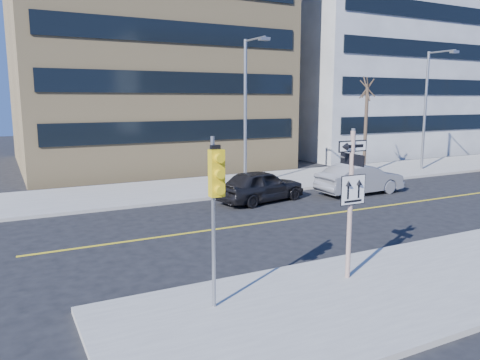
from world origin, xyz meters
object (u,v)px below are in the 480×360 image
traffic_signal (216,187)px  streetlight_a (247,103)px  streetlight_b (428,103)px  street_tree_west (367,91)px  parked_car_a (261,186)px  parked_car_b (360,179)px  sign_pole (351,195)px

traffic_signal → streetlight_a: (8.00, 13.42, 1.73)m
streetlight_b → street_tree_west: bearing=173.8°
parked_car_a → street_tree_west: 11.66m
streetlight_b → traffic_signal: bearing=-148.6°
streetlight_a → streetlight_b: (14.00, 0.00, 0.00)m
parked_car_a → parked_car_b: (5.64, -0.74, 0.01)m
sign_pole → streetlight_b: bearing=36.4°
sign_pole → streetlight_a: (4.00, 13.27, 2.32)m
traffic_signal → parked_car_a: traffic_signal is taller
traffic_signal → streetlight_a: bearing=59.2°
streetlight_b → street_tree_west: (-5.00, 0.54, 0.77)m
traffic_signal → streetlight_b: size_ratio=0.50×
street_tree_west → streetlight_b: bearing=-6.2°
traffic_signal → parked_car_a: 12.58m
sign_pole → streetlight_b: 22.48m
traffic_signal → streetlight_b: bearing=31.4°
parked_car_b → streetlight_b: streetlight_b is taller
streetlight_a → street_tree_west: streetlight_a is taller
sign_pole → parked_car_a: bearing=73.3°
sign_pole → street_tree_west: street_tree_west is taller
parked_car_a → parked_car_b: size_ratio=0.96×
parked_car_b → street_tree_west: size_ratio=0.77×
sign_pole → parked_car_a: sign_pole is taller
parked_car_a → street_tree_west: (9.98, 3.76, 4.73)m
parked_car_a → streetlight_b: size_ratio=0.58×
sign_pole → traffic_signal: size_ratio=1.02×
traffic_signal → streetlight_b: 25.83m
parked_car_a → parked_car_b: bearing=-109.8°
parked_car_b → street_tree_west: street_tree_west is taller
parked_car_a → parked_car_b: parked_car_b is taller
traffic_signal → street_tree_west: 22.14m
traffic_signal → parked_car_b: size_ratio=0.82×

